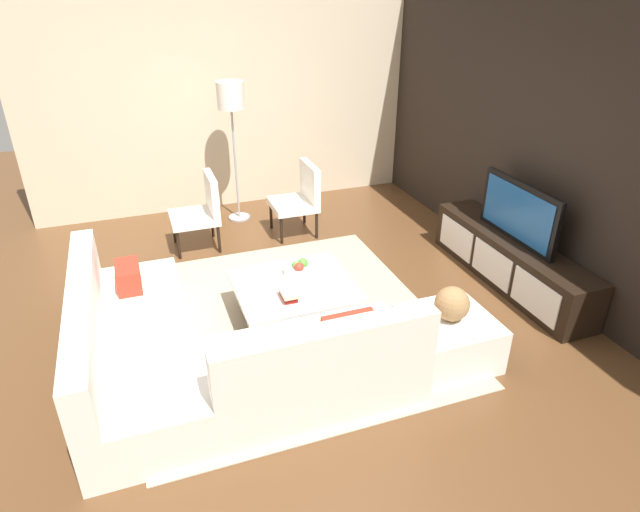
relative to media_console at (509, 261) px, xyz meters
name	(u,v)px	position (x,y,z in m)	size (l,w,h in m)	color
ground_plane	(288,327)	(0.00, -2.40, -0.25)	(14.00, 14.00, 0.00)	brown
feature_wall_back	(556,149)	(0.00, 0.30, 1.15)	(6.40, 0.12, 2.80)	black
side_wall_left	(228,101)	(-3.20, -2.20, 1.15)	(0.12, 5.20, 2.80)	beige
area_rug	(285,320)	(-0.10, -2.40, -0.24)	(2.97, 2.70, 0.01)	tan
media_console	(509,261)	(0.00, 0.00, 0.00)	(2.14, 0.45, 0.50)	black
television	(519,212)	(0.00, 0.00, 0.55)	(1.09, 0.06, 0.59)	black
sectional_couch	(204,354)	(0.51, -3.22, 0.03)	(2.26, 2.44, 0.83)	white
coffee_table	(295,301)	(-0.10, -2.30, -0.05)	(0.97, 1.06, 0.38)	black
accent_chair_near	(202,208)	(-1.93, -2.84, 0.24)	(0.53, 0.54, 0.87)	black
floor_lamp	(231,104)	(-2.60, -2.28, 1.24)	(0.33, 0.33, 1.76)	#A5A5AA
ottoman	(447,339)	(0.89, -1.28, -0.05)	(0.70, 0.70, 0.40)	white
fruit_bowl	(299,268)	(-0.28, -2.19, 0.18)	(0.28, 0.28, 0.14)	silver
accent_chair_far	(300,195)	(-1.92, -1.64, 0.24)	(0.55, 0.52, 0.87)	black
decorative_ball	(452,304)	(0.89, -1.28, 0.29)	(0.28, 0.28, 0.28)	#997247
book_stack	(289,294)	(0.12, -2.41, 0.18)	(0.23, 0.14, 0.09)	maroon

